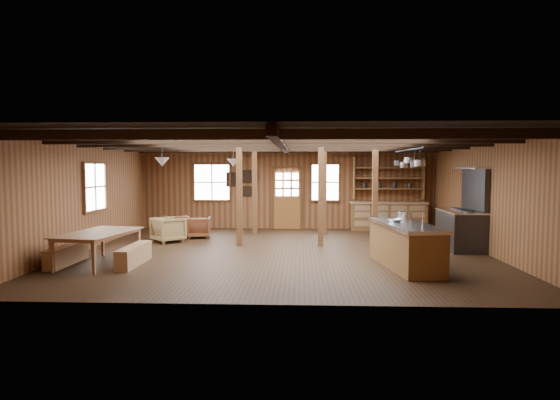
# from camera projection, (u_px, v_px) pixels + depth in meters

# --- Properties ---
(room) EXTENTS (10.04, 9.04, 2.84)m
(room) POSITION_uv_depth(u_px,v_px,m) (282.00, 196.00, 11.58)
(room) COLOR black
(room) RESTS_ON ground
(ceiling_joists) EXTENTS (9.80, 8.82, 0.18)m
(ceiling_joists) POSITION_uv_depth(u_px,v_px,m) (282.00, 145.00, 11.67)
(ceiling_joists) COLOR black
(ceiling_joists) RESTS_ON ceiling
(timber_posts) EXTENTS (3.95, 2.35, 2.80)m
(timber_posts) POSITION_uv_depth(u_px,v_px,m) (303.00, 192.00, 13.64)
(timber_posts) COLOR #432B13
(timber_posts) RESTS_ON floor
(back_door) EXTENTS (1.02, 0.08, 2.15)m
(back_door) POSITION_uv_depth(u_px,v_px,m) (287.00, 203.00, 16.06)
(back_door) COLOR brown
(back_door) RESTS_ON floor
(window_back_left) EXTENTS (1.32, 0.06, 1.32)m
(window_back_left) POSITION_uv_depth(u_px,v_px,m) (212.00, 182.00, 16.13)
(window_back_left) COLOR white
(window_back_left) RESTS_ON wall_back
(window_back_right) EXTENTS (1.02, 0.06, 1.32)m
(window_back_right) POSITION_uv_depth(u_px,v_px,m) (325.00, 182.00, 15.96)
(window_back_right) COLOR white
(window_back_right) RESTS_ON wall_back
(window_left) EXTENTS (0.14, 1.24, 1.32)m
(window_left) POSITION_uv_depth(u_px,v_px,m) (95.00, 187.00, 12.28)
(window_left) COLOR white
(window_left) RESTS_ON wall_back
(notice_boards) EXTENTS (1.08, 0.03, 0.90)m
(notice_boards) POSITION_uv_depth(u_px,v_px,m) (244.00, 181.00, 16.07)
(notice_boards) COLOR beige
(notice_boards) RESTS_ON wall_back
(back_counter) EXTENTS (2.55, 0.60, 2.45)m
(back_counter) POSITION_uv_depth(u_px,v_px,m) (388.00, 213.00, 15.68)
(back_counter) COLOR brown
(back_counter) RESTS_ON floor
(pendant_lamps) EXTENTS (1.86, 2.36, 0.66)m
(pendant_lamps) POSITION_uv_depth(u_px,v_px,m) (200.00, 162.00, 12.62)
(pendant_lamps) COLOR #2F2F32
(pendant_lamps) RESTS_ON ceiling
(pot_rack) EXTENTS (0.38, 3.00, 0.46)m
(pot_rack) POSITION_uv_depth(u_px,v_px,m) (408.00, 161.00, 11.73)
(pot_rack) COLOR #2F2F32
(pot_rack) RESTS_ON ceiling
(kitchen_island) EXTENTS (1.25, 2.60, 1.20)m
(kitchen_island) POSITION_uv_depth(u_px,v_px,m) (405.00, 245.00, 9.87)
(kitchen_island) COLOR brown
(kitchen_island) RESTS_ON floor
(step_stool) EXTENTS (0.52, 0.44, 0.39)m
(step_stool) POSITION_uv_depth(u_px,v_px,m) (385.00, 236.00, 13.19)
(step_stool) COLOR olive
(step_stool) RESTS_ON floor
(commercial_range) EXTENTS (0.88, 1.72, 2.12)m
(commercial_range) POSITION_uv_depth(u_px,v_px,m) (463.00, 223.00, 12.04)
(commercial_range) COLOR #2F2F32
(commercial_range) RESTS_ON floor
(dining_table) EXTENTS (1.41, 2.16, 0.71)m
(dining_table) POSITION_uv_depth(u_px,v_px,m) (100.00, 248.00, 10.16)
(dining_table) COLOR #8F6241
(dining_table) RESTS_ON floor
(bench_wall) EXTENTS (0.28, 1.51, 0.41)m
(bench_wall) POSITION_uv_depth(u_px,v_px,m) (67.00, 255.00, 10.21)
(bench_wall) COLOR olive
(bench_wall) RESTS_ON floor
(bench_aisle) EXTENTS (0.29, 1.53, 0.42)m
(bench_aisle) POSITION_uv_depth(u_px,v_px,m) (134.00, 255.00, 10.14)
(bench_aisle) COLOR olive
(bench_aisle) RESTS_ON floor
(armchair_a) EXTENTS (0.90, 0.91, 0.64)m
(armchair_a) POSITION_uv_depth(u_px,v_px,m) (177.00, 226.00, 14.44)
(armchair_a) COLOR brown
(armchair_a) RESTS_ON floor
(armchair_b) EXTENTS (0.77, 0.79, 0.63)m
(armchair_b) POSITION_uv_depth(u_px,v_px,m) (199.00, 227.00, 14.04)
(armchair_b) COLOR brown
(armchair_b) RESTS_ON floor
(armchair_c) EXTENTS (1.09, 1.09, 0.71)m
(armchair_c) POSITION_uv_depth(u_px,v_px,m) (168.00, 230.00, 13.25)
(armchair_c) COLOR olive
(armchair_c) RESTS_ON floor
(counter_pot) EXTENTS (0.31, 0.31, 0.18)m
(counter_pot) POSITION_uv_depth(u_px,v_px,m) (405.00, 216.00, 10.49)
(counter_pot) COLOR silver
(counter_pot) RESTS_ON kitchen_island
(bowl) EXTENTS (0.36, 0.36, 0.07)m
(bowl) POSITION_uv_depth(u_px,v_px,m) (395.00, 221.00, 10.00)
(bowl) COLOR silver
(bowl) RESTS_ON kitchen_island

